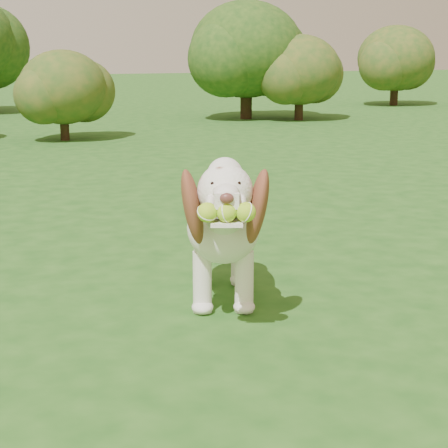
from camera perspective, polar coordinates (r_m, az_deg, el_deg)
name	(u,v)px	position (r m, az deg, el deg)	size (l,w,h in m)	color
ground	(278,327)	(3.44, 4.15, -7.81)	(80.00, 80.00, 0.00)	#1C4C15
dog	(223,222)	(3.62, -0.11, 0.19)	(0.73, 1.15, 0.78)	white
shrub_c	(63,87)	(10.85, -12.19, 10.14)	(1.22, 1.22, 1.26)	#382314
shrub_d	(300,70)	(13.92, 5.79, 11.60)	(1.49, 1.49, 1.54)	#382314
shrub_h	(396,58)	(18.26, 12.96, 12.20)	(1.78, 1.78, 1.84)	#382314
shrub_f	(246,49)	(14.14, 1.73, 13.15)	(2.08, 2.08, 2.16)	#382314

